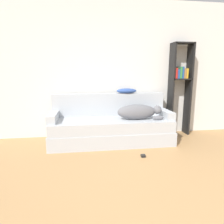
{
  "coord_description": "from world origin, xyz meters",
  "views": [
    {
      "loc": [
        -0.69,
        -1.4,
        1.3
      ],
      "look_at": [
        -0.2,
        2.07,
        0.6
      ],
      "focal_mm": 32.0,
      "sensor_mm": 36.0,
      "label": 1
    }
  ],
  "objects_px": {
    "dog": "(139,112)",
    "laptop": "(102,119)",
    "couch": "(111,131)",
    "power_adapter": "(143,156)",
    "throw_pillow": "(127,91)",
    "bookshelf": "(180,84)"
  },
  "relations": [
    {
      "from": "dog",
      "to": "laptop",
      "type": "distance_m",
      "value": 0.68
    },
    {
      "from": "couch",
      "to": "dog",
      "type": "xyz_separation_m",
      "value": [
        0.49,
        -0.1,
        0.37
      ]
    },
    {
      "from": "power_adapter",
      "to": "laptop",
      "type": "bearing_deg",
      "value": 130.56
    },
    {
      "from": "power_adapter",
      "to": "couch",
      "type": "bearing_deg",
      "value": 118.99
    },
    {
      "from": "laptop",
      "to": "throw_pillow",
      "type": "relative_size",
      "value": 0.82
    },
    {
      "from": "dog",
      "to": "bookshelf",
      "type": "distance_m",
      "value": 1.19
    },
    {
      "from": "bookshelf",
      "to": "power_adapter",
      "type": "distance_m",
      "value": 1.85
    },
    {
      "from": "throw_pillow",
      "to": "bookshelf",
      "type": "xyz_separation_m",
      "value": [
        1.13,
        0.04,
        0.12
      ]
    },
    {
      "from": "couch",
      "to": "laptop",
      "type": "bearing_deg",
      "value": -161.57
    },
    {
      "from": "dog",
      "to": "throw_pillow",
      "type": "relative_size",
      "value": 2.1
    },
    {
      "from": "laptop",
      "to": "dog",
      "type": "bearing_deg",
      "value": -3.95
    },
    {
      "from": "dog",
      "to": "throw_pillow",
      "type": "xyz_separation_m",
      "value": [
        -0.14,
        0.41,
        0.35
      ]
    },
    {
      "from": "couch",
      "to": "bookshelf",
      "type": "distance_m",
      "value": 1.74
    },
    {
      "from": "laptop",
      "to": "throw_pillow",
      "type": "bearing_deg",
      "value": 34.99
    },
    {
      "from": "bookshelf",
      "to": "dog",
      "type": "bearing_deg",
      "value": -155.52
    },
    {
      "from": "bookshelf",
      "to": "laptop",
      "type": "bearing_deg",
      "value": -166.07
    },
    {
      "from": "bookshelf",
      "to": "power_adapter",
      "type": "xyz_separation_m",
      "value": [
        -1.08,
        -1.08,
        -1.05
      ]
    },
    {
      "from": "bookshelf",
      "to": "throw_pillow",
      "type": "bearing_deg",
      "value": -177.91
    },
    {
      "from": "dog",
      "to": "power_adapter",
      "type": "distance_m",
      "value": 0.86
    },
    {
      "from": "power_adapter",
      "to": "throw_pillow",
      "type": "bearing_deg",
      "value": 93.04
    },
    {
      "from": "dog",
      "to": "bookshelf",
      "type": "xyz_separation_m",
      "value": [
        0.99,
        0.45,
        0.47
      ]
    },
    {
      "from": "throw_pillow",
      "to": "power_adapter",
      "type": "bearing_deg",
      "value": -86.96
    }
  ]
}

